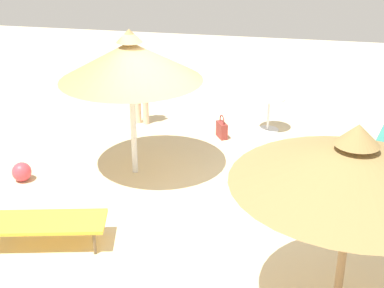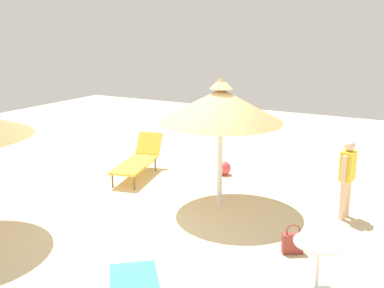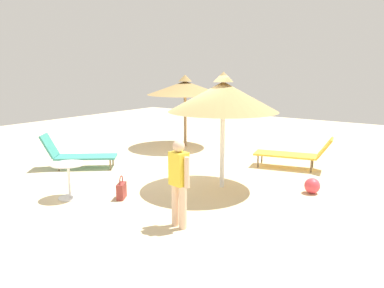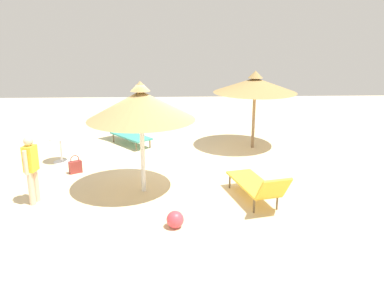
{
  "view_description": "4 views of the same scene",
  "coord_description": "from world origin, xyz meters",
  "px_view_note": "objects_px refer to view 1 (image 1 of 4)",
  "views": [
    {
      "loc": [
        7.93,
        1.71,
        4.42
      ],
      "look_at": [
        -0.03,
        0.03,
        0.87
      ],
      "focal_mm": 51.31,
      "sensor_mm": 36.0,
      "label": 1
    },
    {
      "loc": [
        -4.18,
        6.64,
        3.48
      ],
      "look_at": [
        -0.06,
        -0.85,
        1.28
      ],
      "focal_mm": 42.17,
      "sensor_mm": 36.0,
      "label": 2
    },
    {
      "loc": [
        -7.72,
        -5.42,
        2.67
      ],
      "look_at": [
        0.1,
        0.17,
        0.74
      ],
      "focal_mm": 35.74,
      "sensor_mm": 36.0,
      "label": 3
    },
    {
      "loc": [
        0.25,
        -9.89,
        3.71
      ],
      "look_at": [
        0.64,
        0.1,
        0.78
      ],
      "focal_mm": 37.39,
      "sensor_mm": 36.0,
      "label": 4
    }
  ],
  "objects_px": {
    "parasol_umbrella_center": "(130,61)",
    "handbag": "(222,129)",
    "person_standing_far_left": "(141,86)",
    "lounge_chair_near_right": "(27,219)",
    "lounge_chair_edge": "(367,151)",
    "parasol_umbrella_front": "(354,164)",
    "beach_ball": "(22,172)",
    "side_table_round": "(269,108)"
  },
  "relations": [
    {
      "from": "parasol_umbrella_center",
      "to": "handbag",
      "type": "height_order",
      "value": "parasol_umbrella_center"
    },
    {
      "from": "parasol_umbrella_center",
      "to": "person_standing_far_left",
      "type": "distance_m",
      "value": 2.69
    },
    {
      "from": "lounge_chair_near_right",
      "to": "lounge_chair_edge",
      "type": "height_order",
      "value": "lounge_chair_edge"
    },
    {
      "from": "parasol_umbrella_front",
      "to": "parasol_umbrella_center",
      "type": "bearing_deg",
      "value": -133.24
    },
    {
      "from": "parasol_umbrella_front",
      "to": "handbag",
      "type": "distance_m",
      "value": 5.82
    },
    {
      "from": "person_standing_far_left",
      "to": "lounge_chair_near_right",
      "type": "bearing_deg",
      "value": -2.3
    },
    {
      "from": "handbag",
      "to": "beach_ball",
      "type": "distance_m",
      "value": 4.06
    },
    {
      "from": "parasol_umbrella_front",
      "to": "handbag",
      "type": "xyz_separation_m",
      "value": [
        -5.1,
        -2.14,
        -1.82
      ]
    },
    {
      "from": "parasol_umbrella_front",
      "to": "person_standing_far_left",
      "type": "relative_size",
      "value": 1.71
    },
    {
      "from": "side_table_round",
      "to": "lounge_chair_edge",
      "type": "bearing_deg",
      "value": 49.11
    },
    {
      "from": "lounge_chair_edge",
      "to": "handbag",
      "type": "relative_size",
      "value": 3.78
    },
    {
      "from": "parasol_umbrella_front",
      "to": "person_standing_far_left",
      "type": "distance_m",
      "value": 6.92
    },
    {
      "from": "handbag",
      "to": "side_table_round",
      "type": "distance_m",
      "value": 1.13
    },
    {
      "from": "lounge_chair_edge",
      "to": "handbag",
      "type": "bearing_deg",
      "value": -110.22
    },
    {
      "from": "handbag",
      "to": "parasol_umbrella_front",
      "type": "bearing_deg",
      "value": 22.75
    },
    {
      "from": "side_table_round",
      "to": "lounge_chair_near_right",
      "type": "bearing_deg",
      "value": -30.32
    },
    {
      "from": "parasol_umbrella_center",
      "to": "side_table_round",
      "type": "bearing_deg",
      "value": 138.96
    },
    {
      "from": "parasol_umbrella_front",
      "to": "beach_ball",
      "type": "height_order",
      "value": "parasol_umbrella_front"
    },
    {
      "from": "lounge_chair_edge",
      "to": "parasol_umbrella_center",
      "type": "bearing_deg",
      "value": -77.85
    },
    {
      "from": "side_table_round",
      "to": "beach_ball",
      "type": "xyz_separation_m",
      "value": [
        3.23,
        -4.0,
        -0.34
      ]
    },
    {
      "from": "handbag",
      "to": "side_table_round",
      "type": "relative_size",
      "value": 0.67
    },
    {
      "from": "parasol_umbrella_center",
      "to": "beach_ball",
      "type": "bearing_deg",
      "value": -67.94
    },
    {
      "from": "side_table_round",
      "to": "parasol_umbrella_center",
      "type": "bearing_deg",
      "value": -41.04
    },
    {
      "from": "parasol_umbrella_center",
      "to": "lounge_chair_edge",
      "type": "relative_size",
      "value": 1.38
    },
    {
      "from": "parasol_umbrella_center",
      "to": "handbag",
      "type": "distance_m",
      "value": 2.95
    },
    {
      "from": "parasol_umbrella_center",
      "to": "lounge_chair_near_right",
      "type": "distance_m",
      "value": 3.1
    },
    {
      "from": "lounge_chair_edge",
      "to": "beach_ball",
      "type": "bearing_deg",
      "value": -74.66
    },
    {
      "from": "lounge_chair_edge",
      "to": "parasol_umbrella_front",
      "type": "bearing_deg",
      "value": -8.82
    },
    {
      "from": "handbag",
      "to": "beach_ball",
      "type": "height_order",
      "value": "handbag"
    },
    {
      "from": "lounge_chair_edge",
      "to": "side_table_round",
      "type": "height_order",
      "value": "lounge_chair_edge"
    },
    {
      "from": "handbag",
      "to": "side_table_round",
      "type": "height_order",
      "value": "side_table_round"
    },
    {
      "from": "parasol_umbrella_center",
      "to": "lounge_chair_near_right",
      "type": "relative_size",
      "value": 1.23
    },
    {
      "from": "side_table_round",
      "to": "beach_ball",
      "type": "distance_m",
      "value": 5.15
    },
    {
      "from": "parasol_umbrella_front",
      "to": "beach_ball",
      "type": "distance_m",
      "value": 6.07
    },
    {
      "from": "person_standing_far_left",
      "to": "handbag",
      "type": "height_order",
      "value": "person_standing_far_left"
    },
    {
      "from": "person_standing_far_left",
      "to": "beach_ball",
      "type": "bearing_deg",
      "value": -22.21
    },
    {
      "from": "parasol_umbrella_front",
      "to": "lounge_chair_edge",
      "type": "bearing_deg",
      "value": 171.18
    },
    {
      "from": "parasol_umbrella_front",
      "to": "person_standing_far_left",
      "type": "xyz_separation_m",
      "value": [
        -5.55,
        -3.98,
        -1.15
      ]
    },
    {
      "from": "lounge_chair_edge",
      "to": "side_table_round",
      "type": "bearing_deg",
      "value": -130.89
    },
    {
      "from": "lounge_chair_near_right",
      "to": "side_table_round",
      "type": "xyz_separation_m",
      "value": [
        -5.02,
        2.93,
        0.09
      ]
    },
    {
      "from": "side_table_round",
      "to": "handbag",
      "type": "bearing_deg",
      "value": -56.16
    },
    {
      "from": "lounge_chair_edge",
      "to": "side_table_round",
      "type": "distance_m",
      "value": 2.48
    }
  ]
}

